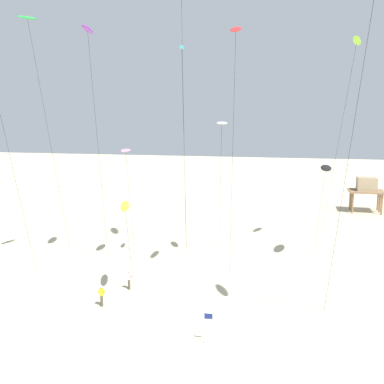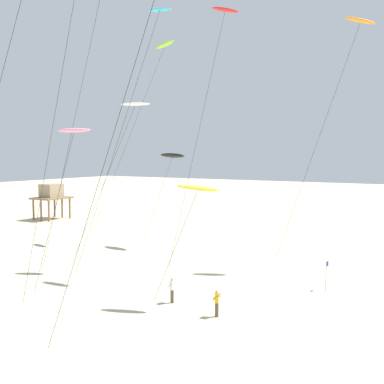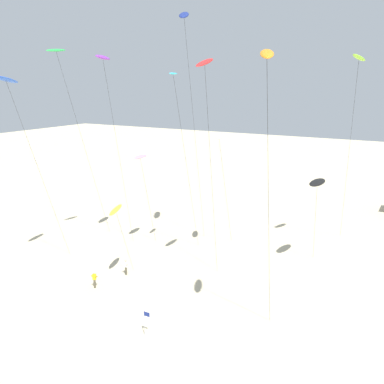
% 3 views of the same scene
% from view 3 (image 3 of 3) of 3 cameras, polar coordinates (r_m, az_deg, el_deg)
% --- Properties ---
extents(ground_plane, '(260.00, 260.00, 0.00)m').
position_cam_3_polar(ground_plane, '(37.72, -5.96, -16.50)').
color(ground_plane, beige).
extents(kite_white, '(2.05, 7.80, 14.08)m').
position_cam_3_polar(kite_white, '(44.54, 3.70, 7.32)').
color(kite_white, white).
rests_on(kite_white, ground).
extents(kite_lime, '(2.41, 11.22, 22.23)m').
position_cam_3_polar(kite_lime, '(45.78, 21.68, 16.28)').
color(kite_lime, '#8CD833').
rests_on(kite_lime, ground).
extents(kite_cyan, '(1.79, 8.61, 20.42)m').
position_cam_3_polar(kite_cyan, '(41.82, -2.41, 14.71)').
color(kite_cyan, '#33BFE0').
rests_on(kite_cyan, ground).
extents(kite_red, '(1.33, 6.12, 21.62)m').
position_cam_3_polar(kite_red, '(36.73, 1.75, 16.68)').
color(kite_red, red).
rests_on(kite_red, ground).
extents(kite_navy, '(2.32, 8.63, 26.63)m').
position_cam_3_polar(kite_navy, '(45.57, -1.07, 22.62)').
color(kite_navy, navy).
rests_on(kite_navy, ground).
extents(kite_black, '(1.62, 5.26, 9.98)m').
position_cam_3_polar(kite_black, '(44.66, 16.64, 1.23)').
color(kite_black, black).
rests_on(kite_black, ground).
extents(kite_pink, '(1.21, 4.91, 11.51)m').
position_cam_3_polar(kite_pink, '(47.96, -7.02, 4.69)').
color(kite_pink, pink).
rests_on(kite_pink, ground).
extents(kite_purple, '(1.75, 6.61, 22.34)m').
position_cam_3_polar(kite_purple, '(46.21, -11.97, 17.23)').
color(kite_purple, purple).
rests_on(kite_purple, ground).
extents(kite_yellow, '(1.57, 4.55, 7.91)m').
position_cam_3_polar(kite_yellow, '(41.07, -10.30, -2.44)').
color(kite_yellow, yellow).
rests_on(kite_yellow, ground).
extents(kite_green, '(2.05, 9.64, 22.97)m').
position_cam_3_polar(kite_green, '(47.83, -17.78, 17.22)').
color(kite_green, green).
rests_on(kite_green, ground).
extents(kite_orange, '(2.07, 8.19, 21.48)m').
position_cam_3_polar(kite_orange, '(25.52, 10.14, 17.47)').
color(kite_orange, orange).
rests_on(kite_orange, ground).
extents(kite_blue, '(2.10, 8.85, 20.22)m').
position_cam_3_polar(kite_blue, '(42.75, -23.85, 13.54)').
color(kite_blue, blue).
rests_on(kite_blue, ground).
extents(kite_flyer_nearest, '(0.69, 0.68, 1.67)m').
position_cam_3_polar(kite_flyer_nearest, '(42.84, -13.08, -11.46)').
color(kite_flyer_nearest, '#4C4738').
rests_on(kite_flyer_nearest, ground).
extents(kite_flyer_middle, '(0.56, 0.54, 1.67)m').
position_cam_3_polar(kite_flyer_middle, '(44.89, -8.96, -9.99)').
color(kite_flyer_middle, '#4C4738').
rests_on(kite_flyer_middle, ground).
extents(marker_flag, '(0.56, 0.05, 2.10)m').
position_cam_3_polar(marker_flag, '(34.66, -6.32, -16.67)').
color(marker_flag, gray).
rests_on(marker_flag, ground).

